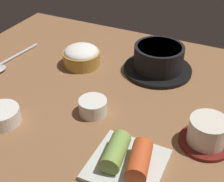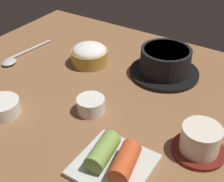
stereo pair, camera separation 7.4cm
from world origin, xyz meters
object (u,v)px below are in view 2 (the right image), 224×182
at_px(side_bowl_near, 2,107).
at_px(kimchi_plate, 114,160).
at_px(tea_cup_with_saucer, 200,141).
at_px(stone_pot, 165,62).
at_px(banchan_cup_center, 90,104).
at_px(rice_bowl, 89,54).
at_px(spoon, 16,58).

bearing_deg(side_bowl_near, kimchi_plate, 0.18).
bearing_deg(tea_cup_with_saucer, stone_pot, 127.93).
bearing_deg(side_bowl_near, banchan_cup_center, 34.65).
relative_size(stone_pot, tea_cup_with_saucer, 1.77).
height_order(stone_pot, tea_cup_with_saucer, stone_pot).
bearing_deg(side_bowl_near, tea_cup_with_saucer, 16.58).
bearing_deg(banchan_cup_center, rice_bowl, 126.33).
relative_size(rice_bowl, spoon, 0.54).
bearing_deg(tea_cup_with_saucer, banchan_cup_center, -177.49).
height_order(rice_bowl, side_bowl_near, rice_bowl).
distance_m(stone_pot, banchan_cup_center, 0.26).
xyz_separation_m(side_bowl_near, spoon, (-0.17, 0.19, -0.01)).
xyz_separation_m(rice_bowl, tea_cup_with_saucer, (0.39, -0.17, -0.00)).
bearing_deg(spoon, kimchi_plate, -22.46).
bearing_deg(tea_cup_with_saucer, side_bowl_near, -163.42).
distance_m(tea_cup_with_saucer, banchan_cup_center, 0.26).
xyz_separation_m(stone_pot, rice_bowl, (-0.21, -0.06, -0.01)).
xyz_separation_m(banchan_cup_center, spoon, (-0.33, 0.08, -0.01)).
xyz_separation_m(stone_pot, kimchi_plate, (0.06, -0.36, -0.02)).
bearing_deg(tea_cup_with_saucer, rice_bowl, 156.44).
relative_size(stone_pot, spoon, 0.96).
distance_m(rice_bowl, kimchi_plate, 0.40).
bearing_deg(rice_bowl, spoon, -152.50).
bearing_deg(spoon, rice_bowl, 27.50).
height_order(kimchi_plate, spoon, kimchi_plate).
xyz_separation_m(tea_cup_with_saucer, side_bowl_near, (-0.42, -0.13, -0.01)).
bearing_deg(spoon, banchan_cup_center, -13.44).
relative_size(tea_cup_with_saucer, banchan_cup_center, 1.64).
bearing_deg(rice_bowl, stone_pot, 16.24).
distance_m(banchan_cup_center, side_bowl_near, 0.20).
height_order(rice_bowl, kimchi_plate, rice_bowl).
bearing_deg(stone_pot, kimchi_plate, -80.58).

